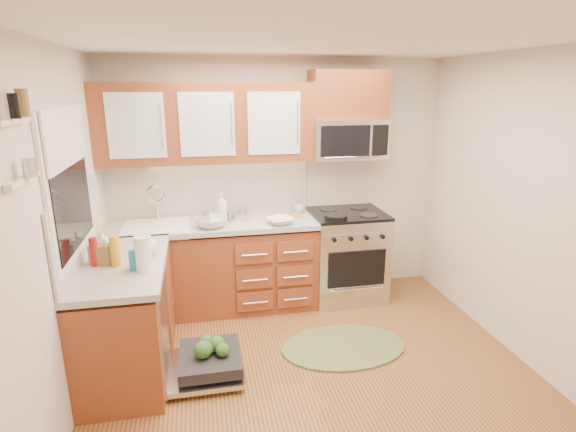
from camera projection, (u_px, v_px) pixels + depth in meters
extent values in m
plane|color=#5F2F1B|center=(320.00, 385.00, 3.46)|extent=(3.50, 3.50, 0.00)
plane|color=white|center=(328.00, 38.00, 2.77)|extent=(3.50, 3.50, 0.00)
cube|color=beige|center=(278.00, 181.00, 4.76)|extent=(3.50, 0.04, 2.50)
cube|color=beige|center=(469.00, 393.00, 1.47)|extent=(3.50, 0.04, 2.50)
cube|color=beige|center=(51.00, 248.00, 2.78)|extent=(0.04, 3.50, 2.50)
cube|color=beige|center=(543.00, 217.00, 3.45)|extent=(0.04, 3.50, 2.50)
cube|color=maroon|center=(214.00, 269.00, 4.57)|extent=(2.05, 0.60, 0.85)
cube|color=maroon|center=(127.00, 321.00, 3.56)|extent=(0.60, 1.25, 0.85)
cube|color=#BCB5AC|center=(212.00, 225.00, 4.43)|extent=(2.07, 0.64, 0.05)
cube|color=#BCB5AC|center=(122.00, 265.00, 3.43)|extent=(0.64, 1.27, 0.05)
cube|color=beige|center=(209.00, 188.00, 4.62)|extent=(2.05, 0.02, 0.57)
cube|color=beige|center=(76.00, 229.00, 3.29)|extent=(0.02, 1.25, 0.57)
cube|color=maroon|center=(348.00, 94.00, 4.48)|extent=(0.76, 0.35, 0.47)
cube|color=white|center=(66.00, 137.00, 3.09)|extent=(0.02, 0.96, 0.40)
cube|color=white|center=(13.00, 121.00, 2.24)|extent=(0.04, 0.40, 0.03)
cube|color=white|center=(23.00, 180.00, 2.32)|extent=(0.04, 0.40, 0.03)
cylinder|color=black|center=(336.00, 217.00, 4.44)|extent=(0.29, 0.29, 0.04)
cylinder|color=silver|center=(238.00, 214.00, 4.49)|extent=(0.25, 0.25, 0.12)
cube|color=#A5734B|center=(288.00, 215.00, 4.62)|extent=(0.30, 0.20, 0.02)
cylinder|color=silver|center=(205.00, 219.00, 4.25)|extent=(0.13, 0.13, 0.16)
cylinder|color=white|center=(143.00, 254.00, 3.24)|extent=(0.15, 0.15, 0.26)
cylinder|color=gold|center=(115.00, 251.00, 3.33)|extent=(0.08, 0.08, 0.23)
cylinder|color=#AA110E|center=(94.00, 252.00, 3.33)|extent=(0.07, 0.07, 0.22)
cube|color=brown|center=(101.00, 254.00, 3.37)|extent=(0.16, 0.13, 0.15)
cube|color=teal|center=(136.00, 260.00, 3.27)|extent=(0.09, 0.06, 0.15)
imported|color=#999999|center=(280.00, 221.00, 4.36)|extent=(0.31, 0.31, 0.06)
imported|color=#999999|center=(211.00, 222.00, 4.26)|extent=(0.39, 0.39, 0.10)
imported|color=#999999|center=(299.00, 208.00, 4.76)|extent=(0.14, 0.14, 0.09)
imported|color=#999999|center=(222.00, 207.00, 4.44)|extent=(0.11, 0.11, 0.28)
imported|color=#999999|center=(102.00, 241.00, 3.60)|extent=(0.09, 0.10, 0.19)
imported|color=#999999|center=(148.00, 244.00, 3.54)|extent=(0.17, 0.17, 0.19)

